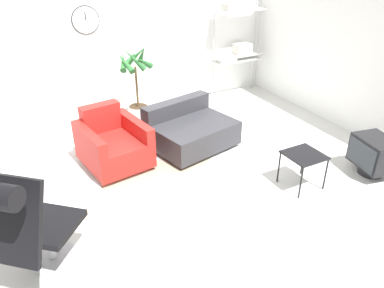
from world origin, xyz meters
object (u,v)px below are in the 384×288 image
object	(u,v)px
crt_television	(374,154)
potted_plant	(136,90)
armchair_red	(113,146)
lounge_chair	(20,218)
side_table	(304,158)
shelf_unit	(236,42)
couch_low	(190,131)

from	to	relation	value
crt_television	potted_plant	bearing A→B (deg)	46.62
armchair_red	crt_television	xyz separation A→B (m)	(2.87, -1.80, 0.00)
lounge_chair	side_table	xyz separation A→B (m)	(3.12, 0.06, -0.32)
lounge_chair	shelf_unit	size ratio (longest dim) A/B	0.63
crt_television	shelf_unit	size ratio (longest dim) A/B	0.32
lounge_chair	crt_television	size ratio (longest dim) A/B	1.98
couch_low	shelf_unit	size ratio (longest dim) A/B	0.69
armchair_red	potted_plant	xyz separation A→B (m)	(0.78, 1.13, 0.29)
lounge_chair	shelf_unit	distance (m)	5.25
side_table	crt_television	size ratio (longest dim) A/B	0.73
lounge_chair	armchair_red	xyz separation A→B (m)	(1.24, 1.63, -0.43)
side_table	potted_plant	bearing A→B (deg)	112.12
crt_television	potted_plant	xyz separation A→B (m)	(-2.09, 2.93, 0.28)
armchair_red	shelf_unit	size ratio (longest dim) A/B	0.52
side_table	potted_plant	xyz separation A→B (m)	(-1.10, 2.71, 0.17)
armchair_red	couch_low	world-z (taller)	armchair_red
armchair_red	side_table	world-z (taller)	armchair_red
couch_low	side_table	world-z (taller)	couch_low
side_table	shelf_unit	distance (m)	3.34
side_table	shelf_unit	world-z (taller)	shelf_unit
potted_plant	lounge_chair	bearing A→B (deg)	-126.09
armchair_red	shelf_unit	world-z (taller)	shelf_unit
lounge_chair	couch_low	bearing A→B (deg)	75.58
lounge_chair	couch_low	xyz separation A→B (m)	(2.39, 1.62, -0.47)
lounge_chair	crt_television	distance (m)	4.13
lounge_chair	potted_plant	distance (m)	3.42
lounge_chair	crt_television	xyz separation A→B (m)	(4.11, -0.17, -0.43)
lounge_chair	armchair_red	size ratio (longest dim) A/B	1.22
potted_plant	crt_television	bearing A→B (deg)	-54.48
armchair_red	side_table	bearing A→B (deg)	131.73
potted_plant	armchair_red	bearing A→B (deg)	-124.47
armchair_red	potted_plant	bearing A→B (deg)	-132.75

